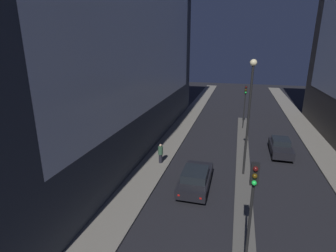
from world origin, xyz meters
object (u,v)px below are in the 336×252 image
object	(u,v)px
street_lamp	(250,103)
car_right_lane	(281,147)
traffic_light_near	(252,195)
car_left_lane	(195,178)
pedestrian_on_left_sidewalk	(161,153)
traffic_light_mid	(245,98)

from	to	relation	value
street_lamp	car_right_lane	xyz separation A→B (m)	(3.25, 5.01, -4.91)
traffic_light_near	street_lamp	size ratio (longest dim) A/B	0.59
car_right_lane	street_lamp	bearing A→B (deg)	-123.01
car_left_lane	car_right_lane	size ratio (longest dim) A/B	1.15
traffic_light_near	car_left_lane	xyz separation A→B (m)	(-3.25, 6.44, -3.06)
traffic_light_near	pedestrian_on_left_sidewalk	bearing A→B (deg)	125.10
traffic_light_mid	car_right_lane	size ratio (longest dim) A/B	1.23
traffic_light_near	car_right_lane	bearing A→B (deg)	77.16
street_lamp	pedestrian_on_left_sidewalk	size ratio (longest dim) A/B	5.16
traffic_light_mid	pedestrian_on_left_sidewalk	xyz separation A→B (m)	(-6.69, -11.72, -2.81)
street_lamp	pedestrian_on_left_sidewalk	distance (m)	8.15
traffic_light_near	pedestrian_on_left_sidewalk	size ratio (longest dim) A/B	3.06
street_lamp	car_right_lane	bearing A→B (deg)	56.99
car_right_lane	pedestrian_on_left_sidewalk	world-z (taller)	pedestrian_on_left_sidewalk
traffic_light_near	street_lamp	distance (m)	9.44
traffic_light_near	traffic_light_mid	xyz separation A→B (m)	(0.00, 21.24, 0.00)
street_lamp	car_right_lane	size ratio (longest dim) A/B	2.08
traffic_light_near	street_lamp	bearing A→B (deg)	90.00
traffic_light_mid	car_right_lane	world-z (taller)	traffic_light_mid
street_lamp	car_left_lane	bearing A→B (deg)	-139.07
street_lamp	car_left_lane	xyz separation A→B (m)	(-3.25, -2.82, -4.90)
traffic_light_mid	pedestrian_on_left_sidewalk	bearing A→B (deg)	-119.70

